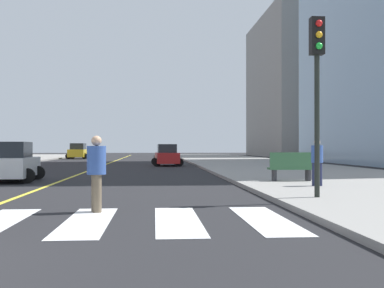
# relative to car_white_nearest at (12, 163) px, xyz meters

# --- Properties ---
(sidewalk_kerb_east) EXTENTS (10.00, 120.00, 0.15)m
(sidewalk_kerb_east) POSITION_rel_car_white_nearest_xyz_m (14.26, 4.42, -0.72)
(sidewalk_kerb_east) COLOR gray
(sidewalk_kerb_east) RESTS_ON ground
(lane_divider_paint) EXTENTS (0.16, 80.00, 0.01)m
(lane_divider_paint) POSITION_rel_car_white_nearest_xyz_m (2.06, 24.42, -0.79)
(lane_divider_paint) COLOR yellow
(lane_divider_paint) RESTS_ON ground
(parking_garage_concrete) EXTENTS (18.00, 24.00, 21.09)m
(parking_garage_concrete) POSITION_rel_car_white_nearest_xyz_m (31.14, 51.34, 9.75)
(parking_garage_concrete) COLOR gray
(parking_garage_concrete) RESTS_ON ground
(car_white_nearest) EXTENTS (2.49, 3.88, 1.70)m
(car_white_nearest) POSITION_rel_car_white_nearest_xyz_m (0.00, 0.00, 0.00)
(car_white_nearest) COLOR silver
(car_white_nearest) RESTS_ON ground
(car_red_second) EXTENTS (2.45, 3.83, 1.68)m
(car_red_second) POSITION_rel_car_white_nearest_xyz_m (7.07, 16.59, -0.01)
(car_red_second) COLOR red
(car_red_second) RESTS_ON ground
(car_yellow_third) EXTENTS (2.70, 4.26, 1.88)m
(car_yellow_third) POSITION_rel_car_white_nearest_xyz_m (-3.07, 38.65, 0.09)
(car_yellow_third) COLOR gold
(car_yellow_third) RESTS_ON ground
(traffic_light_near_corner) EXTENTS (0.36, 0.41, 4.81)m
(traffic_light_near_corner) POSITION_rel_car_white_nearest_xyz_m (10.43, -8.71, 2.73)
(traffic_light_near_corner) COLOR black
(traffic_light_near_corner) RESTS_ON sidewalk_kerb_east
(park_bench) EXTENTS (1.81, 0.59, 1.12)m
(park_bench) POSITION_rel_car_white_nearest_xyz_m (11.47, -2.60, -0.10)
(park_bench) COLOR #33603D
(park_bench) RESTS_ON sidewalk_kerb_east
(pedestrian_crossing) EXTENTS (0.43, 0.43, 1.75)m
(pedestrian_crossing) POSITION_rel_car_white_nearest_xyz_m (4.77, -10.18, 0.17)
(pedestrian_crossing) COLOR brown
(pedestrian_crossing) RESTS_ON ground
(pedestrian_waiting_east) EXTENTS (0.40, 0.40, 1.61)m
(pedestrian_waiting_east) POSITION_rel_car_white_nearest_xyz_m (11.67, -5.05, 0.24)
(pedestrian_waiting_east) COLOR #232847
(pedestrian_waiting_east) RESTS_ON sidewalk_kerb_east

